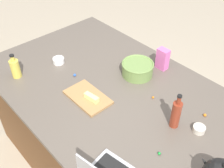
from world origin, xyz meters
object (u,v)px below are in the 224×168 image
(mixing_bowl_large, at_px, (138,69))
(butter_stick_left, at_px, (91,97))
(bottle_oil, at_px, (15,68))
(candy_bag, at_px, (163,59))
(bottle_soy, at_px, (176,114))
(ramekin_small, at_px, (199,129))
(ramekin_medium, at_px, (59,61))
(cutting_board, at_px, (88,97))

(mixing_bowl_large, distance_m, butter_stick_left, 0.45)
(bottle_oil, bearing_deg, mixing_bowl_large, -130.69)
(butter_stick_left, xyz_separation_m, candy_bag, (-0.07, -0.65, 0.05))
(bottle_soy, bearing_deg, candy_bag, -42.78)
(ramekin_small, bearing_deg, butter_stick_left, 26.42)
(ramekin_small, relative_size, ramekin_medium, 0.84)
(cutting_board, distance_m, ramekin_small, 0.75)
(bottle_oil, bearing_deg, butter_stick_left, -157.47)
(butter_stick_left, height_order, ramekin_small, butter_stick_left)
(mixing_bowl_large, relative_size, candy_bag, 1.43)
(cutting_board, xyz_separation_m, butter_stick_left, (-0.04, 0.00, 0.03))
(bottle_soy, relative_size, candy_bag, 1.47)
(mixing_bowl_large, bearing_deg, candy_bag, -108.49)
(cutting_board, distance_m, butter_stick_left, 0.05)
(bottle_oil, relative_size, ramekin_medium, 2.15)
(mixing_bowl_large, distance_m, bottle_soy, 0.55)
(bottle_soy, xyz_separation_m, butter_stick_left, (0.51, 0.24, -0.06))
(ramekin_medium, bearing_deg, butter_stick_left, 170.89)
(cutting_board, relative_size, ramekin_small, 4.29)
(ramekin_medium, bearing_deg, cutting_board, 170.09)
(cutting_board, relative_size, candy_bag, 1.91)
(mixing_bowl_large, height_order, candy_bag, candy_bag)
(bottle_soy, xyz_separation_m, ramekin_medium, (1.04, 0.16, -0.08))
(mixing_bowl_large, distance_m, ramekin_medium, 0.64)
(mixing_bowl_large, distance_m, bottle_oil, 0.91)
(bottle_oil, xyz_separation_m, cutting_board, (-0.55, -0.25, -0.07))
(bottle_oil, height_order, butter_stick_left, bottle_oil)
(ramekin_small, bearing_deg, bottle_soy, 29.37)
(bottle_soy, distance_m, candy_bag, 0.60)
(mixing_bowl_large, distance_m, ramekin_small, 0.65)
(bottle_soy, height_order, butter_stick_left, bottle_soy)
(butter_stick_left, relative_size, ramekin_small, 1.45)
(cutting_board, xyz_separation_m, ramekin_small, (-0.68, -0.32, 0.01))
(candy_bag, bearing_deg, bottle_oil, 53.50)
(mixing_bowl_large, relative_size, butter_stick_left, 2.21)
(mixing_bowl_large, bearing_deg, cutting_board, 84.32)
(ramekin_medium, bearing_deg, bottle_oil, 79.17)
(bottle_oil, xyz_separation_m, candy_bag, (-0.66, -0.90, 0.01))
(mixing_bowl_large, xyz_separation_m, bottle_oil, (0.60, 0.69, 0.02))
(bottle_soy, xyz_separation_m, cutting_board, (0.55, 0.24, -0.09))
(ramekin_small, bearing_deg, bottle_oil, 24.58)
(bottle_soy, bearing_deg, ramekin_medium, 8.68)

